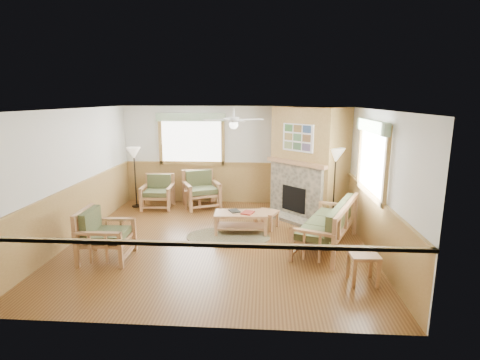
# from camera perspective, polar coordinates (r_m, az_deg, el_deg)

# --- Properties ---
(floor) EXTENTS (6.00, 6.00, 0.01)m
(floor) POSITION_cam_1_polar(r_m,az_deg,el_deg) (7.90, -3.28, -9.27)
(floor) COLOR brown
(floor) RESTS_ON ground
(ceiling) EXTENTS (6.00, 6.00, 0.01)m
(ceiling) POSITION_cam_1_polar(r_m,az_deg,el_deg) (7.35, -3.54, 10.75)
(ceiling) COLOR white
(ceiling) RESTS_ON floor
(wall_back) EXTENTS (6.00, 0.02, 2.70)m
(wall_back) POSITION_cam_1_polar(r_m,az_deg,el_deg) (10.44, -1.34, 3.79)
(wall_back) COLOR silver
(wall_back) RESTS_ON floor
(wall_front) EXTENTS (6.00, 0.02, 2.70)m
(wall_front) POSITION_cam_1_polar(r_m,az_deg,el_deg) (4.65, -8.07, -7.25)
(wall_front) COLOR silver
(wall_front) RESTS_ON floor
(wall_left) EXTENTS (0.02, 6.00, 2.70)m
(wall_left) POSITION_cam_1_polar(r_m,az_deg,el_deg) (8.42, -24.10, 0.65)
(wall_left) COLOR silver
(wall_left) RESTS_ON floor
(wall_right) EXTENTS (0.02, 6.00, 2.70)m
(wall_right) POSITION_cam_1_polar(r_m,az_deg,el_deg) (7.73, 19.25, 0.07)
(wall_right) COLOR silver
(wall_right) RESTS_ON floor
(wainscot) EXTENTS (6.00, 6.00, 1.10)m
(wainscot) POSITION_cam_1_polar(r_m,az_deg,el_deg) (7.71, -3.33, -5.43)
(wainscot) COLOR #A07B41
(wainscot) RESTS_ON floor
(fireplace) EXTENTS (3.11, 3.11, 2.70)m
(fireplace) POSITION_cam_1_polar(r_m,az_deg,el_deg) (9.53, 10.52, 2.76)
(fireplace) COLOR #A07B41
(fireplace) RESTS_ON floor
(window_back) EXTENTS (1.90, 0.16, 1.50)m
(window_back) POSITION_cam_1_polar(r_m,az_deg,el_deg) (10.45, -7.51, 10.20)
(window_back) COLOR white
(window_back) RESTS_ON wall_back
(window_right) EXTENTS (0.16, 1.90, 1.50)m
(window_right) POSITION_cam_1_polar(r_m,az_deg,el_deg) (7.38, 20.00, 8.73)
(window_right) COLOR white
(window_right) RESTS_ON wall_right
(ceiling_fan) EXTENTS (1.59, 1.59, 0.36)m
(ceiling_fan) POSITION_cam_1_polar(r_m,az_deg,el_deg) (7.61, -0.97, 10.53)
(ceiling_fan) COLOR white
(ceiling_fan) RESTS_ON ceiling
(sofa) EXTENTS (2.19, 1.56, 0.93)m
(sofa) POSITION_cam_1_polar(r_m,az_deg,el_deg) (7.62, 13.00, -6.62)
(sofa) COLOR #AB7A50
(sofa) RESTS_ON floor
(armchair_back_left) EXTENTS (0.82, 0.82, 0.88)m
(armchair_back_left) POSITION_cam_1_polar(r_m,az_deg,el_deg) (10.27, -12.46, -1.81)
(armchair_back_left) COLOR #AB7A50
(armchair_back_left) RESTS_ON floor
(armchair_back_right) EXTENTS (1.16, 1.16, 0.98)m
(armchair_back_right) POSITION_cam_1_polar(r_m,az_deg,el_deg) (10.16, -5.87, -1.46)
(armchair_back_right) COLOR #AB7A50
(armchair_back_right) RESTS_ON floor
(armchair_left) EXTENTS (0.87, 0.87, 0.95)m
(armchair_left) POSITION_cam_1_polar(r_m,az_deg,el_deg) (7.30, -19.71, -7.81)
(armchair_left) COLOR #AB7A50
(armchair_left) RESTS_ON floor
(coffee_table) EXTENTS (1.17, 0.63, 0.46)m
(coffee_table) POSITION_cam_1_polar(r_m,az_deg,el_deg) (8.28, 0.15, -6.49)
(coffee_table) COLOR #AB7A50
(coffee_table) RESTS_ON floor
(end_table_chairs) EXTENTS (0.53, 0.51, 0.49)m
(end_table_chairs) POSITION_cam_1_polar(r_m,az_deg,el_deg) (10.26, -7.24, -2.76)
(end_table_chairs) COLOR #AB7A50
(end_table_chairs) RESTS_ON floor
(end_table_sofa) EXTENTS (0.47, 0.45, 0.50)m
(end_table_sofa) POSITION_cam_1_polar(r_m,az_deg,el_deg) (6.44, 18.22, -12.62)
(end_table_sofa) COLOR #AB7A50
(end_table_sofa) RESTS_ON floor
(footstool) EXTENTS (0.60, 0.60, 0.39)m
(footstool) POSITION_cam_1_polar(r_m,az_deg,el_deg) (8.59, 4.08, -6.04)
(footstool) COLOR #AB7A50
(footstool) RESTS_ON floor
(braided_rug) EXTENTS (2.36, 2.36, 0.01)m
(braided_rug) POSITION_cam_1_polar(r_m,az_deg,el_deg) (8.08, -1.84, -8.65)
(braided_rug) COLOR brown
(braided_rug) RESTS_ON floor
(floor_lamp_left) EXTENTS (0.40, 0.40, 1.64)m
(floor_lamp_left) POSITION_cam_1_polar(r_m,az_deg,el_deg) (10.47, -15.68, 0.41)
(floor_lamp_left) COLOR black
(floor_lamp_left) RESTS_ON floor
(floor_lamp_right) EXTENTS (0.51, 0.51, 1.80)m
(floor_lamp_right) POSITION_cam_1_polar(r_m,az_deg,el_deg) (8.94, 14.15, -0.96)
(floor_lamp_right) COLOR black
(floor_lamp_right) RESTS_ON floor
(book_red) EXTENTS (0.31, 0.36, 0.03)m
(book_red) POSITION_cam_1_polar(r_m,az_deg,el_deg) (8.14, 1.18, -4.90)
(book_red) COLOR maroon
(book_red) RESTS_ON coffee_table
(book_dark) EXTENTS (0.30, 0.33, 0.03)m
(book_dark) POSITION_cam_1_polar(r_m,az_deg,el_deg) (8.27, -0.86, -4.65)
(book_dark) COLOR black
(book_dark) RESTS_ON coffee_table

